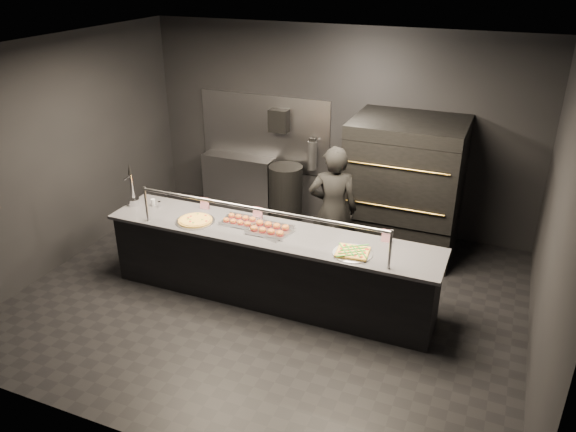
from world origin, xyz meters
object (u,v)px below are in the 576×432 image
object	(u,v)px
prep_shelf	(239,182)
worker	(333,210)
round_pizza	(195,221)
trash_bin	(286,193)
slider_tray_a	(239,220)
square_pizza	(353,252)
beer_tap	(133,193)
fire_extinguisher	(312,155)
service_counter	(270,265)
slider_tray_b	(270,229)
pizza_oven	(404,186)
towel_dispenser	(279,121)

from	to	relation	value
prep_shelf	worker	xyz separation A→B (m)	(2.08, -1.37, 0.42)
round_pizza	trash_bin	size ratio (longest dim) A/B	0.54
slider_tray_a	square_pizza	world-z (taller)	slider_tray_a
prep_shelf	beer_tap	world-z (taller)	beer_tap
slider_tray_a	worker	xyz separation A→B (m)	(0.91, 0.86, -0.07)
fire_extinguisher	trash_bin	distance (m)	0.74
service_counter	prep_shelf	size ratio (longest dim) A/B	3.42
slider_tray_b	pizza_oven	bearing A→B (deg)	57.59
pizza_oven	slider_tray_a	bearing A→B (deg)	-132.11
slider_tray_b	slider_tray_a	bearing A→B (deg)	170.03
prep_shelf	round_pizza	world-z (taller)	round_pizza
service_counter	trash_bin	bearing A→B (deg)	107.97
prep_shelf	round_pizza	bearing A→B (deg)	-74.98
square_pizza	round_pizza	bearing A→B (deg)	178.84
pizza_oven	towel_dispenser	size ratio (longest dim) A/B	5.46
slider_tray_a	trash_bin	xyz separation A→B (m)	(-0.27, 2.11, -0.50)
slider_tray_b	round_pizza	bearing A→B (deg)	-173.26
towel_dispenser	service_counter	bearing A→B (deg)	-69.37
pizza_oven	towel_dispenser	bearing A→B (deg)	166.86
towel_dispenser	worker	bearing A→B (deg)	-46.31
fire_extinguisher	slider_tray_b	size ratio (longest dim) A/B	0.90
service_counter	pizza_oven	xyz separation A→B (m)	(1.20, 1.90, 0.50)
towel_dispenser	trash_bin	xyz separation A→B (m)	(0.19, -0.19, -1.11)
beer_tap	slider_tray_b	size ratio (longest dim) A/B	1.02
pizza_oven	fire_extinguisher	distance (m)	1.63
square_pizza	trash_bin	world-z (taller)	square_pizza
beer_tap	round_pizza	xyz separation A→B (m)	(1.00, -0.13, -0.15)
pizza_oven	square_pizza	distance (m)	2.05
prep_shelf	slider_tray_a	world-z (taller)	slider_tray_a
prep_shelf	pizza_oven	bearing A→B (deg)	-8.54
beer_tap	square_pizza	bearing A→B (deg)	-3.20
fire_extinguisher	trash_bin	world-z (taller)	fire_extinguisher
trash_bin	square_pizza	bearing A→B (deg)	-52.81
towel_dispenser	fire_extinguisher	world-z (taller)	towel_dispenser
fire_extinguisher	worker	xyz separation A→B (m)	(0.83, -1.45, -0.19)
prep_shelf	square_pizza	bearing A→B (deg)	-42.77
beer_tap	square_pizza	xyz separation A→B (m)	(3.01, -0.17, -0.15)
slider_tray_a	trash_bin	distance (m)	2.19
fire_extinguisher	trash_bin	size ratio (longest dim) A/B	0.57
slider_tray_b	square_pizza	xyz separation A→B (m)	(1.06, -0.15, -0.01)
beer_tap	slider_tray_b	distance (m)	1.95
pizza_oven	beer_tap	distance (m)	3.67
round_pizza	towel_dispenser	bearing A→B (deg)	88.85
slider_tray_a	worker	bearing A→B (deg)	43.39
service_counter	beer_tap	bearing A→B (deg)	179.27
pizza_oven	round_pizza	xyz separation A→B (m)	(-2.15, -2.00, -0.03)
service_counter	worker	bearing A→B (deg)	63.46
service_counter	pizza_oven	size ratio (longest dim) A/B	2.15
fire_extinguisher	square_pizza	bearing A→B (deg)	-60.94
prep_shelf	worker	distance (m)	2.52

